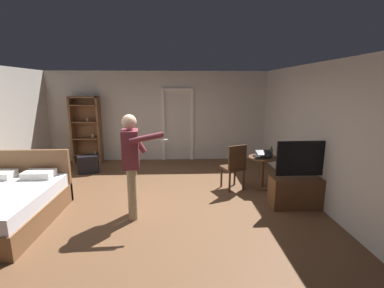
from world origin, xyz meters
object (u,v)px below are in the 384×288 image
wooden_chair (235,165)px  bottle_on_table (271,153)px  bed (0,206)px  bookshelf (86,128)px  suitcase_dark (88,164)px  tv_flatscreen (304,188)px  laptop (263,155)px  side_table (263,167)px  person_blue_shirt (132,159)px

wooden_chair → bottle_on_table: bearing=-0.4°
bed → bookshelf: 3.69m
suitcase_dark → bottle_on_table: bearing=-31.5°
wooden_chair → tv_flatscreen: bearing=-38.7°
bottle_on_table → suitcase_dark: 4.50m
laptop → bottle_on_table: bottle_on_table is taller
tv_flatscreen → suitcase_dark: size_ratio=2.51×
tv_flatscreen → laptop: (-0.50, 0.91, 0.39)m
side_table → bottle_on_table: 0.37m
bookshelf → tv_flatscreen: (4.92, -3.22, -0.65)m
laptop → wooden_chair: bearing=-177.0°
tv_flatscreen → side_table: (-0.47, 0.95, 0.11)m
tv_flatscreen → wooden_chair: (-1.10, 0.88, 0.18)m
bottle_on_table → person_blue_shirt: person_blue_shirt is taller
laptop → wooden_chair: 0.63m
side_table → bookshelf: bearing=153.0°
wooden_chair → side_table: bearing=6.8°
side_table → wooden_chair: bearing=-173.2°
side_table → person_blue_shirt: (-2.56, -1.19, 0.53)m
bed → bookshelf: size_ratio=1.02×
tv_flatscreen → bottle_on_table: bearing=110.9°
bookshelf → bed: bearing=-93.3°
tv_flatscreen → wooden_chair: size_ratio=1.25×
tv_flatscreen → bottle_on_table: tv_flatscreen is taller
wooden_chair → person_blue_shirt: (-1.94, -1.12, 0.46)m
side_table → suitcase_dark: (-4.12, 1.24, -0.25)m
tv_flatscreen → laptop: 1.11m
wooden_chair → bookshelf: bearing=148.5°
tv_flatscreen → side_table: bearing=116.4°
bottle_on_table → bed: bearing=-165.3°
tv_flatscreen → side_table: size_ratio=1.77×
bottle_on_table → tv_flatscreen: bearing=-69.1°
bed → bookshelf: bearing=86.7°
side_table → bed: bearing=-163.9°
bookshelf → laptop: size_ratio=5.49×
suitcase_dark → wooden_chair: bearing=-34.9°
side_table → suitcase_dark: side_table is taller
tv_flatscreen → suitcase_dark: 5.10m
bed → wooden_chair: bearing=17.5°
bed → tv_flatscreen: (5.14, 0.39, 0.06)m
laptop → suitcase_dark: (-4.09, 1.29, -0.53)m
tv_flatscreen → bottle_on_table: (-0.33, 0.87, 0.44)m
side_table → wooden_chair: 0.63m
tv_flatscreen → person_blue_shirt: (-3.04, -0.24, 0.64)m
person_blue_shirt → bookshelf: bearing=118.6°
bookshelf → wooden_chair: (3.83, -2.34, -0.47)m
bottle_on_table → wooden_chair: size_ratio=0.24×
bookshelf → wooden_chair: bearing=-31.5°
laptop → suitcase_dark: bearing=162.5°
bed → tv_flatscreen: 5.15m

